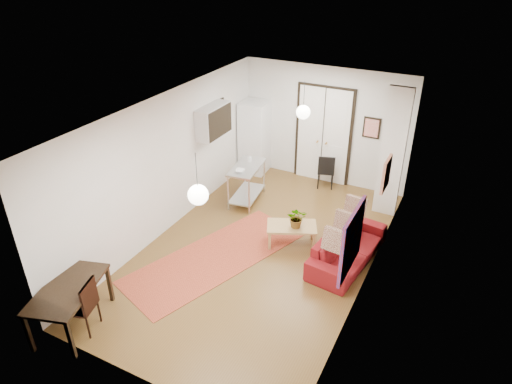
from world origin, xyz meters
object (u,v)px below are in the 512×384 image
at_px(coffee_table, 292,228).
at_px(fridge, 254,138).
at_px(dining_chair_far, 83,299).
at_px(dining_table, 68,292).
at_px(dining_chair_near, 83,299).
at_px(black_side_chair, 327,167).
at_px(kitchen_counter, 247,179).
at_px(sofa, 348,248).

relative_size(coffee_table, fridge, 0.59).
height_order(coffee_table, dining_chair_far, dining_chair_far).
bearing_deg(dining_table, fridge, 89.97).
height_order(fridge, dining_chair_near, fridge).
xyz_separation_m(dining_chair_far, black_side_chair, (1.79, 6.29, -0.02)).
bearing_deg(kitchen_counter, fridge, 102.82).
bearing_deg(coffee_table, dining_chair_far, -119.75).
relative_size(dining_chair_near, black_side_chair, 1.05).
xyz_separation_m(dining_chair_near, dining_chair_far, (0.00, 0.00, 0.00)).
bearing_deg(sofa, dining_chair_far, 144.95).
distance_m(sofa, black_side_chair, 3.13).
xyz_separation_m(sofa, kitchen_counter, (-2.80, 1.18, 0.27)).
bearing_deg(dining_table, kitchen_counter, 83.01).
height_order(fridge, dining_table, fridge).
bearing_deg(fridge, dining_table, -93.96).
height_order(kitchen_counter, fridge, fridge).
relative_size(kitchen_counter, black_side_chair, 1.41).
xyz_separation_m(fridge, dining_table, (-0.00, -6.30, -0.28)).
height_order(dining_chair_near, black_side_chair, dining_chair_near).
relative_size(fridge, black_side_chair, 2.16).
height_order(sofa, black_side_chair, black_side_chair).
xyz_separation_m(fridge, black_side_chair, (1.98, 0.08, -0.44)).
distance_m(coffee_table, kitchen_counter, 2.00).
xyz_separation_m(coffee_table, kitchen_counter, (-1.63, 1.15, 0.19)).
distance_m(fridge, dining_chair_far, 6.22).
bearing_deg(sofa, coffee_table, 95.99).
bearing_deg(dining_table, dining_chair_far, 25.21).
bearing_deg(kitchen_counter, sofa, -30.75).
xyz_separation_m(coffee_table, dining_table, (-2.21, -3.62, 0.28)).
height_order(kitchen_counter, dining_chair_near, dining_chair_near).
bearing_deg(dining_table, dining_chair_near, 25.21).
bearing_deg(black_side_chair, fridge, -15.99).
distance_m(fridge, dining_chair_near, 6.22).
height_order(sofa, coffee_table, sofa).
bearing_deg(kitchen_counter, dining_chair_far, -102.77).
bearing_deg(dining_chair_far, fridge, 164.82).
relative_size(coffee_table, dining_chair_near, 1.21).
height_order(sofa, dining_chair_near, dining_chair_near).
height_order(coffee_table, kitchen_counter, kitchen_counter).
height_order(kitchen_counter, dining_chair_far, dining_chair_far).
bearing_deg(dining_chair_far, sofa, 120.72).
relative_size(sofa, dining_chair_far, 2.22).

